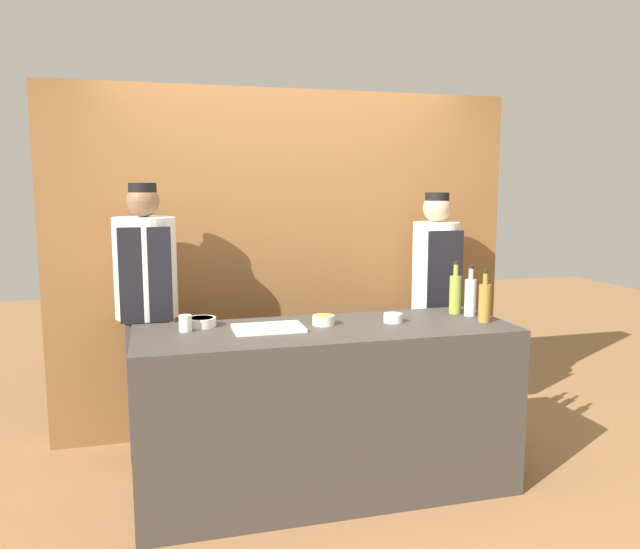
{
  "coord_description": "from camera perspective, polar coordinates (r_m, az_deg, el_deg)",
  "views": [
    {
      "loc": [
        -0.93,
        -3.28,
        1.74
      ],
      "look_at": [
        0.0,
        0.15,
        1.24
      ],
      "focal_mm": 35.0,
      "sensor_mm": 36.0,
      "label": 1
    }
  ],
  "objects": [
    {
      "name": "bottle_clear",
      "position": [
        3.9,
        13.57,
        -1.93
      ],
      "size": [
        0.07,
        0.07,
        0.31
      ],
      "color": "silver",
      "rests_on": "counter"
    },
    {
      "name": "sauce_bowl_purple",
      "position": [
        3.58,
        -10.79,
        -4.25
      ],
      "size": [
        0.16,
        0.16,
        0.05
      ],
      "color": "silver",
      "rests_on": "counter"
    },
    {
      "name": "counter",
      "position": [
        3.64,
        0.62,
        -12.23
      ],
      "size": [
        2.12,
        0.73,
        0.96
      ],
      "color": "#3D3833",
      "rests_on": "ground_plane"
    },
    {
      "name": "bottle_vinegar",
      "position": [
        3.74,
        14.82,
        -2.42
      ],
      "size": [
        0.07,
        0.07,
        0.31
      ],
      "color": "olive",
      "rests_on": "counter"
    },
    {
      "name": "sauce_bowl_white",
      "position": [
        3.65,
        6.7,
        -3.92
      ],
      "size": [
        0.11,
        0.11,
        0.05
      ],
      "color": "silver",
      "rests_on": "counter"
    },
    {
      "name": "chef_right",
      "position": [
        4.45,
        10.43,
        -2.55
      ],
      "size": [
        0.32,
        0.32,
        1.7
      ],
      "color": "#28282D",
      "rests_on": "ground_plane"
    },
    {
      "name": "chef_left",
      "position": [
        4.02,
        -15.51,
        -3.55
      ],
      "size": [
        0.38,
        0.38,
        1.76
      ],
      "color": "#28282D",
      "rests_on": "ground_plane"
    },
    {
      "name": "bottle_oil",
      "position": [
        3.95,
        12.26,
        -1.67
      ],
      "size": [
        0.07,
        0.07,
        0.33
      ],
      "color": "olive",
      "rests_on": "counter"
    },
    {
      "name": "cup_cream",
      "position": [
        3.48,
        -12.21,
        -4.38
      ],
      "size": [
        0.07,
        0.07,
        0.09
      ],
      "color": "silver",
      "rests_on": "counter"
    },
    {
      "name": "ground_plane",
      "position": [
        3.83,
        0.61,
        -18.96
      ],
      "size": [
        14.0,
        14.0,
        0.0
      ],
      "primitive_type": "plane",
      "color": "olive"
    },
    {
      "name": "sauce_bowl_yellow",
      "position": [
        3.56,
        0.32,
        -4.14
      ],
      "size": [
        0.13,
        0.13,
        0.05
      ],
      "color": "silver",
      "rests_on": "counter"
    },
    {
      "name": "cabinet_wall",
      "position": [
        4.48,
        -3.1,
        1.15
      ],
      "size": [
        3.26,
        0.18,
        2.4
      ],
      "color": "brown",
      "rests_on": "ground_plane"
    },
    {
      "name": "cutting_board",
      "position": [
        3.45,
        -4.74,
        -4.91
      ],
      "size": [
        0.38,
        0.24,
        0.02
      ],
      "color": "white",
      "rests_on": "counter"
    }
  ]
}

